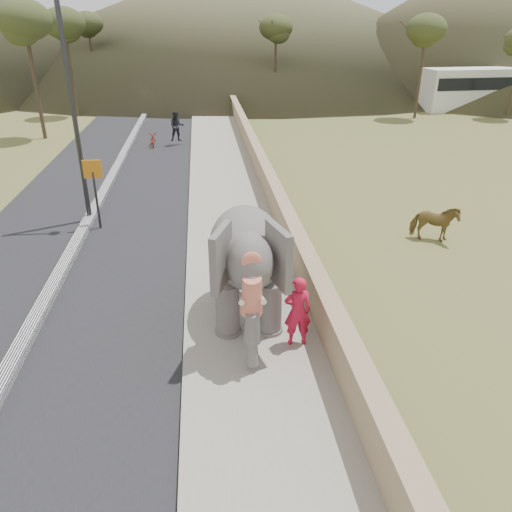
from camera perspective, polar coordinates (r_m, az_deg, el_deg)
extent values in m
plane|color=olive|center=(9.02, 1.59, -21.09)|extent=(160.00, 160.00, 0.00)
cube|color=black|center=(17.88, -19.03, 2.62)|extent=(7.00, 120.00, 0.03)
cube|color=black|center=(17.84, -19.08, 2.90)|extent=(0.35, 120.00, 0.22)
cube|color=#9E9687|center=(17.40, -2.82, 3.64)|extent=(3.00, 120.00, 0.15)
cube|color=tan|center=(17.40, 2.60, 5.31)|extent=(0.30, 120.00, 1.10)
cylinder|color=#2A292E|center=(17.87, -20.22, 15.83)|extent=(0.16, 0.16, 8.00)
cylinder|color=#2D2D33|center=(17.69, -17.73, 6.00)|extent=(0.08, 0.08, 2.00)
cube|color=orange|center=(17.38, -18.21, 9.41)|extent=(0.60, 0.05, 0.60)
imported|color=olive|center=(17.02, 19.68, 3.55)|extent=(1.59, 1.12, 1.23)
imported|color=silver|center=(47.52, 22.17, 16.71)|extent=(4.55, 3.24, 1.44)
cube|color=white|center=(45.24, 25.33, 16.88)|extent=(11.13, 3.18, 3.10)
cone|color=brown|center=(76.36, -2.01, 25.84)|extent=(80.00, 80.00, 14.00)
imported|color=red|center=(10.64, 4.78, -6.29)|extent=(0.59, 0.39, 1.62)
imported|color=maroon|center=(29.45, -11.69, 12.98)|extent=(0.70, 1.62, 0.83)
imported|color=black|center=(29.22, -9.04, 14.43)|extent=(0.87, 0.70, 1.66)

